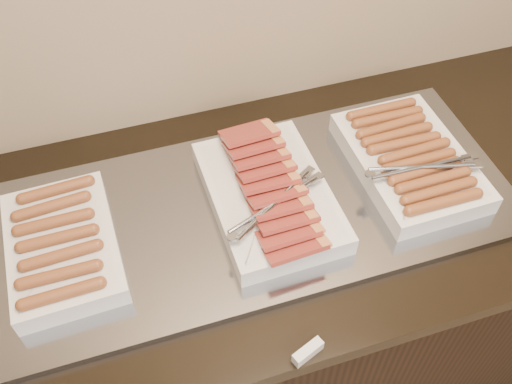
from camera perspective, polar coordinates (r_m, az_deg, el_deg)
counter at (r=1.68m, az=0.15°, el=-11.41°), size 2.06×0.76×0.90m
warming_tray at (r=1.30m, az=-0.50°, el=-1.83°), size 1.20×0.50×0.02m
dish_left at (r=1.26m, az=-18.82°, el=-5.09°), size 0.23×0.34×0.07m
dish_center at (r=1.27m, az=1.37°, el=-0.24°), size 0.27×0.41×0.10m
dish_right at (r=1.39m, az=15.17°, el=3.11°), size 0.27×0.38×0.08m
label_holder at (r=1.12m, az=5.20°, el=-15.64°), size 0.07×0.04×0.03m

